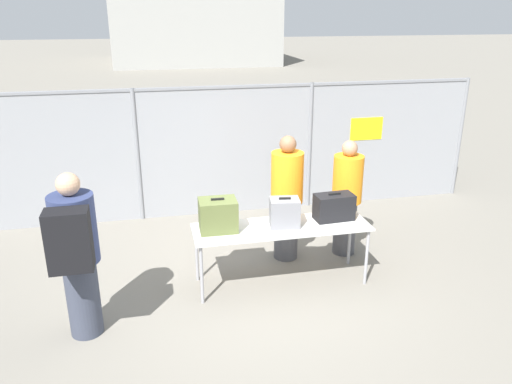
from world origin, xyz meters
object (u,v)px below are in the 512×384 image
suitcase_grey (285,213)px  traveler_hooded (76,252)px  inspection_table (282,230)px  suitcase_black (334,207)px  suitcase_olive (218,215)px  security_worker_far (347,197)px  utility_trailer (329,162)px  security_worker_near (287,197)px

suitcase_grey → traveler_hooded: size_ratio=0.22×
inspection_table → suitcase_black: 0.75m
suitcase_olive → traveler_hooded: size_ratio=0.25×
inspection_table → traveler_hooded: bearing=-164.6°
suitcase_black → security_worker_far: security_worker_far is taller
suitcase_olive → suitcase_grey: size_ratio=1.16×
inspection_table → traveler_hooded: (-2.36, -0.65, 0.28)m
utility_trailer → security_worker_near: bearing=-119.8°
suitcase_black → utility_trailer: (1.31, 3.68, -0.55)m
suitcase_grey → suitcase_black: suitcase_grey is taller
traveler_hooded → security_worker_near: (2.61, 1.32, -0.09)m
suitcase_black → traveler_hooded: (-3.07, -0.73, 0.05)m
traveler_hooded → security_worker_near: traveler_hooded is taller
suitcase_olive → traveler_hooded: bearing=-155.8°
suitcase_black → utility_trailer: size_ratio=0.12×
security_worker_near → traveler_hooded: bearing=10.7°
inspection_table → suitcase_grey: 0.24m
suitcase_olive → traveler_hooded: 1.72m
suitcase_grey → utility_trailer: suitcase_grey is taller
suitcase_grey → traveler_hooded: traveler_hooded is taller
traveler_hooded → utility_trailer: (4.38, 4.41, -0.61)m
security_worker_near → suitcase_black: bearing=111.8°
inspection_table → security_worker_near: 0.74m
suitcase_black → utility_trailer: 3.95m
suitcase_olive → suitcase_black: suitcase_olive is taller
inspection_table → security_worker_far: security_worker_far is taller
suitcase_black → traveler_hooded: 3.15m
suitcase_olive → security_worker_far: size_ratio=0.27×
suitcase_grey → security_worker_far: size_ratio=0.24×
security_worker_near → security_worker_far: (0.86, -0.04, -0.05)m
traveler_hooded → inspection_table: bearing=-1.8°
security_worker_far → utility_trailer: security_worker_far is taller
inspection_table → security_worker_far: bearing=29.4°
inspection_table → suitcase_olive: 0.83m
suitcase_black → security_worker_far: (0.40, 0.55, -0.09)m
security_worker_near → security_worker_far: size_ratio=1.06×
inspection_table → suitcase_black: bearing=6.1°
inspection_table → traveler_hooded: traveler_hooded is taller
traveler_hooded → security_worker_far: size_ratio=1.10×
suitcase_black → security_worker_near: 0.75m
suitcase_olive → security_worker_near: bearing=30.5°
traveler_hooded → utility_trailer: bearing=28.0°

